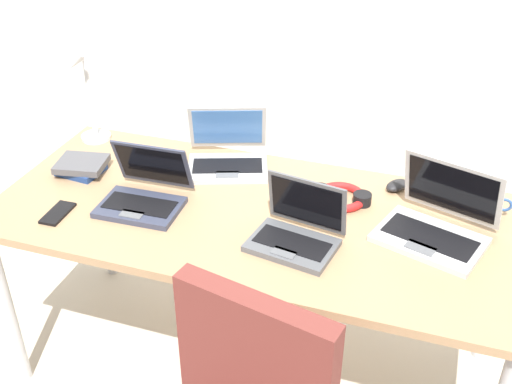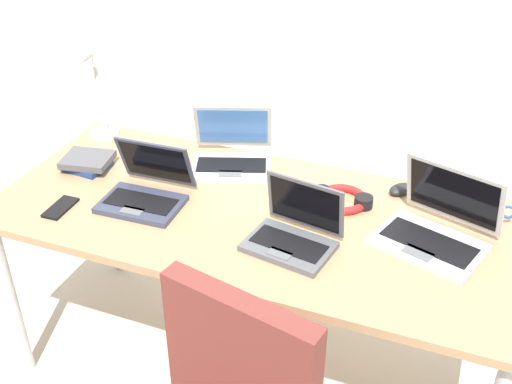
{
  "view_description": "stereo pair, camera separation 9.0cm",
  "coord_description": "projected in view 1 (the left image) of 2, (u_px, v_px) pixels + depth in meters",
  "views": [
    {
      "loc": [
        0.56,
        -1.67,
        1.92
      ],
      "look_at": [
        0.0,
        0.0,
        0.82
      ],
      "focal_mm": 43.87,
      "sensor_mm": 36.0,
      "label": 1
    },
    {
      "loc": [
        0.64,
        -1.64,
        1.92
      ],
      "look_at": [
        0.0,
        0.0,
        0.82
      ],
      "focal_mm": 43.87,
      "sensor_mm": 36.0,
      "label": 2
    }
  ],
  "objects": [
    {
      "name": "book_stack",
      "position": [
        81.0,
        166.0,
        2.33
      ],
      "size": [
        0.2,
        0.18,
        0.05
      ],
      "color": "navy",
      "rests_on": "desk"
    },
    {
      "name": "computer_mouse",
      "position": [
        397.0,
        185.0,
        2.23
      ],
      "size": [
        0.1,
        0.11,
        0.03
      ],
      "primitive_type": "ellipsoid",
      "rotation": [
        0.0,
        0.0,
        -0.6
      ],
      "color": "black",
      "rests_on": "desk"
    },
    {
      "name": "pill_bottle",
      "position": [
        301.0,
        200.0,
        2.11
      ],
      "size": [
        0.04,
        0.04,
        0.08
      ],
      "color": "gold",
      "rests_on": "desk"
    },
    {
      "name": "desk_lamp",
      "position": [
        85.0,
        97.0,
        2.45
      ],
      "size": [
        0.12,
        0.18,
        0.4
      ],
      "color": "silver",
      "rests_on": "desk"
    },
    {
      "name": "coffee_mug",
      "position": [
        489.0,
        204.0,
        2.08
      ],
      "size": [
        0.11,
        0.08,
        0.09
      ],
      "color": "#2D518C",
      "rests_on": "desk"
    },
    {
      "name": "laptop_back_right",
      "position": [
        144.0,
        194.0,
        2.14
      ],
      "size": [
        0.28,
        0.26,
        0.2
      ],
      "color": "#33384C",
      "rests_on": "desk"
    },
    {
      "name": "desk",
      "position": [
        256.0,
        226.0,
        2.15
      ],
      "size": [
        1.8,
        0.8,
        0.74
      ],
      "color": "#9E7A56",
      "rests_on": "ground_plane"
    },
    {
      "name": "laptop_far_corner",
      "position": [
        436.0,
        223.0,
        1.98
      ],
      "size": [
        0.39,
        0.37,
        0.24
      ],
      "color": "#B7BABC",
      "rests_on": "desk"
    },
    {
      "name": "headphones",
      "position": [
        341.0,
        196.0,
        2.17
      ],
      "size": [
        0.21,
        0.18,
        0.04
      ],
      "color": "red",
      "rests_on": "desk"
    },
    {
      "name": "laptop_near_mouse",
      "position": [
        297.0,
        232.0,
        1.95
      ],
      "size": [
        0.3,
        0.25,
        0.2
      ],
      "color": "#515459",
      "rests_on": "desk"
    },
    {
      "name": "laptop_front_right",
      "position": [
        228.0,
        155.0,
        2.37
      ],
      "size": [
        0.37,
        0.36,
        0.21
      ],
      "color": "#B7BABC",
      "rests_on": "desk"
    },
    {
      "name": "cell_phone",
      "position": [
        58.0,
        213.0,
        2.1
      ],
      "size": [
        0.07,
        0.14,
        0.01
      ],
      "primitive_type": "cube",
      "rotation": [
        0.0,
        0.0,
        0.03
      ],
      "color": "black",
      "rests_on": "desk"
    },
    {
      "name": "ground_plane",
      "position": [
        256.0,
        365.0,
        2.51
      ],
      "size": [
        12.0,
        12.0,
        0.0
      ],
      "primitive_type": "plane",
      "color": "#B7AD9E"
    }
  ]
}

